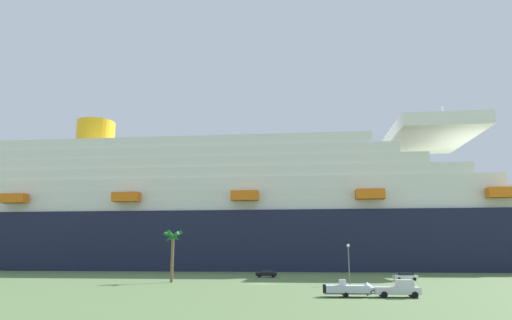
{
  "coord_description": "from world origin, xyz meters",
  "views": [
    {
      "loc": [
        8.52,
        -81.92,
        5.82
      ],
      "look_at": [
        -4.09,
        26.24,
        28.17
      ],
      "focal_mm": 31.07,
      "sensor_mm": 36.0,
      "label": 1
    }
  ],
  "objects_px": {
    "palm_tree": "(173,241)",
    "parked_car_white_van": "(405,276)",
    "cruise_ship": "(203,216)",
    "small_boat_on_trailer": "(352,289)",
    "street_lamp": "(349,257)",
    "pickup_truck": "(399,289)",
    "parked_car_black_coupe": "(267,274)"
  },
  "relations": [
    {
      "from": "pickup_truck",
      "to": "parked_car_white_van",
      "type": "height_order",
      "value": "pickup_truck"
    },
    {
      "from": "small_boat_on_trailer",
      "to": "parked_car_white_van",
      "type": "relative_size",
      "value": 1.54
    },
    {
      "from": "pickup_truck",
      "to": "palm_tree",
      "type": "relative_size",
      "value": 0.58
    },
    {
      "from": "street_lamp",
      "to": "parked_car_white_van",
      "type": "relative_size",
      "value": 1.42
    },
    {
      "from": "cruise_ship",
      "to": "pickup_truck",
      "type": "relative_size",
      "value": 52.99
    },
    {
      "from": "palm_tree",
      "to": "parked_car_white_van",
      "type": "bearing_deg",
      "value": 12.88
    },
    {
      "from": "cruise_ship",
      "to": "parked_car_white_van",
      "type": "height_order",
      "value": "cruise_ship"
    },
    {
      "from": "small_boat_on_trailer",
      "to": "palm_tree",
      "type": "height_order",
      "value": "palm_tree"
    },
    {
      "from": "street_lamp",
      "to": "parked_car_white_van",
      "type": "distance_m",
      "value": 17.79
    },
    {
      "from": "cruise_ship",
      "to": "street_lamp",
      "type": "relative_size",
      "value": 42.87
    },
    {
      "from": "pickup_truck",
      "to": "small_boat_on_trailer",
      "type": "bearing_deg",
      "value": -178.0
    },
    {
      "from": "street_lamp",
      "to": "pickup_truck",
      "type": "bearing_deg",
      "value": -78.33
    },
    {
      "from": "small_boat_on_trailer",
      "to": "palm_tree",
      "type": "relative_size",
      "value": 0.78
    },
    {
      "from": "pickup_truck",
      "to": "palm_tree",
      "type": "xyz_separation_m",
      "value": [
        -37.06,
        23.28,
        6.54
      ]
    },
    {
      "from": "palm_tree",
      "to": "street_lamp",
      "type": "bearing_deg",
      "value": -4.03
    },
    {
      "from": "parked_car_white_van",
      "to": "parked_car_black_coupe",
      "type": "relative_size",
      "value": 1.06
    },
    {
      "from": "parked_car_white_van",
      "to": "palm_tree",
      "type": "bearing_deg",
      "value": -167.12
    },
    {
      "from": "palm_tree",
      "to": "pickup_truck",
      "type": "bearing_deg",
      "value": -32.14
    },
    {
      "from": "pickup_truck",
      "to": "parked_car_black_coupe",
      "type": "xyz_separation_m",
      "value": [
        -20.73,
        40.92,
        -0.21
      ]
    },
    {
      "from": "cruise_ship",
      "to": "parked_car_black_coupe",
      "type": "height_order",
      "value": "cruise_ship"
    },
    {
      "from": "pickup_truck",
      "to": "parked_car_white_van",
      "type": "relative_size",
      "value": 1.15
    },
    {
      "from": "palm_tree",
      "to": "cruise_ship",
      "type": "bearing_deg",
      "value": 98.4
    },
    {
      "from": "small_boat_on_trailer",
      "to": "parked_car_black_coupe",
      "type": "bearing_deg",
      "value": 109.9
    },
    {
      "from": "cruise_ship",
      "to": "pickup_truck",
      "type": "distance_m",
      "value": 97.52
    },
    {
      "from": "pickup_truck",
      "to": "small_boat_on_trailer",
      "type": "relative_size",
      "value": 0.75
    },
    {
      "from": "palm_tree",
      "to": "parked_car_white_van",
      "type": "relative_size",
      "value": 1.97
    },
    {
      "from": "cruise_ship",
      "to": "street_lamp",
      "type": "xyz_separation_m",
      "value": [
        41.75,
        -63.48,
        -12.38
      ]
    },
    {
      "from": "pickup_truck",
      "to": "parked_car_white_van",
      "type": "bearing_deg",
      "value": 77.06
    },
    {
      "from": "small_boat_on_trailer",
      "to": "parked_car_white_van",
      "type": "height_order",
      "value": "small_boat_on_trailer"
    },
    {
      "from": "palm_tree",
      "to": "parked_car_white_van",
      "type": "distance_m",
      "value": 46.41
    },
    {
      "from": "cruise_ship",
      "to": "small_boat_on_trailer",
      "type": "height_order",
      "value": "cruise_ship"
    },
    {
      "from": "cruise_ship",
      "to": "parked_car_white_van",
      "type": "xyz_separation_m",
      "value": [
        53.79,
        -50.94,
        -16.19
      ]
    }
  ]
}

